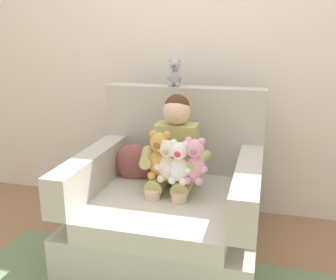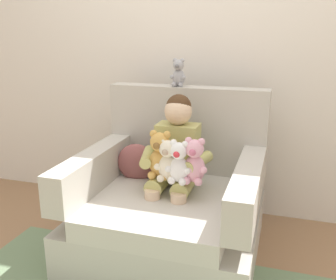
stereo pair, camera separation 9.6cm
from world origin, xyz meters
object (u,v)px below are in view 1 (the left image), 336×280
object	(u,v)px
seated_child	(174,156)
throw_pillow	(134,163)
plush_pink	(195,162)
plush_honey	(160,156)
plush_white	(179,163)
plush_cream	(168,161)
armchair	(170,204)
plush_grey_on_backrest	(175,73)

from	to	relation	value
seated_child	throw_pillow	xyz separation A→B (m)	(-0.30, 0.10, -0.11)
plush_pink	plush_honey	size ratio (longest dim) A/B	0.93
plush_pink	throw_pillow	size ratio (longest dim) A/B	1.03
plush_white	plush_honey	bearing A→B (deg)	142.88
plush_cream	plush_white	world-z (taller)	plush_cream
plush_cream	plush_white	xyz separation A→B (m)	(0.07, -0.01, -0.00)
armchair	plush_white	world-z (taller)	armchair
plush_white	throw_pillow	distance (m)	0.47
armchair	plush_grey_on_backrest	bearing A→B (deg)	99.75
plush_cream	plush_grey_on_backrest	bearing A→B (deg)	77.30
seated_child	plush_grey_on_backrest	world-z (taller)	plush_grey_on_backrest
armchair	plush_pink	world-z (taller)	armchair
seated_child	plush_cream	size ratio (longest dim) A/B	3.25
plush_pink	throw_pillow	world-z (taller)	plush_pink
seated_child	plush_pink	distance (m)	0.21
plush_grey_on_backrest	throw_pillow	world-z (taller)	plush_grey_on_backrest
armchair	plush_white	xyz separation A→B (m)	(0.09, -0.13, 0.33)
plush_pink	plush_honey	bearing A→B (deg)	154.08
plush_grey_on_backrest	throw_pillow	bearing A→B (deg)	-126.48
armchair	throw_pillow	world-z (taller)	armchair
armchair	plush_grey_on_backrest	size ratio (longest dim) A/B	5.81
seated_child	throw_pillow	bearing A→B (deg)	154.60
plush_honey	plush_white	size ratio (longest dim) A/B	1.15
armchair	throw_pillow	size ratio (longest dim) A/B	4.18
armchair	plush_cream	bearing A→B (deg)	-82.69
plush_cream	plush_pink	distance (m)	0.16
plush_white	plush_grey_on_backrest	bearing A→B (deg)	88.38
plush_pink	plush_grey_on_backrest	bearing A→B (deg)	94.94
armchair	plush_white	distance (m)	0.36
plush_cream	plush_white	size ratio (longest dim) A/B	1.01
armchair	seated_child	size ratio (longest dim) A/B	1.32
plush_white	throw_pillow	world-z (taller)	plush_white
plush_cream	plush_honey	bearing A→B (deg)	129.68
plush_cream	plush_grey_on_backrest	xyz separation A→B (m)	(-0.08, 0.50, 0.45)
seated_child	plush_pink	size ratio (longest dim) A/B	3.07
plush_pink	plush_honey	world-z (taller)	plush_honey
plush_white	armchair	bearing A→B (deg)	105.19
plush_pink	throw_pillow	bearing A→B (deg)	130.79
plush_pink	plush_grey_on_backrest	distance (m)	0.70
seated_child	plush_cream	bearing A→B (deg)	-95.81
plush_pink	plush_grey_on_backrest	size ratio (longest dim) A/B	1.44
plush_grey_on_backrest	armchair	bearing A→B (deg)	-74.46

